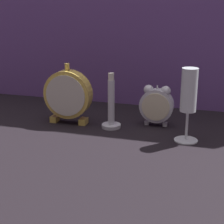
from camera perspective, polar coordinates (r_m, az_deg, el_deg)
ground_plane at (r=1.02m, az=-1.28°, el=-3.68°), size 4.00×4.00×0.00m
alarm_clock_twin_bell at (r=1.09m, az=6.81°, el=1.27°), size 0.10×0.03×0.12m
mantel_clock_silver at (r=1.10m, az=-6.74°, el=2.62°), size 0.14×0.04×0.18m
champagne_flute at (r=0.97m, az=11.60°, el=2.33°), size 0.06×0.06×0.19m
brass_candlestick at (r=1.07m, az=-0.25°, el=0.42°), size 0.05×0.05×0.16m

